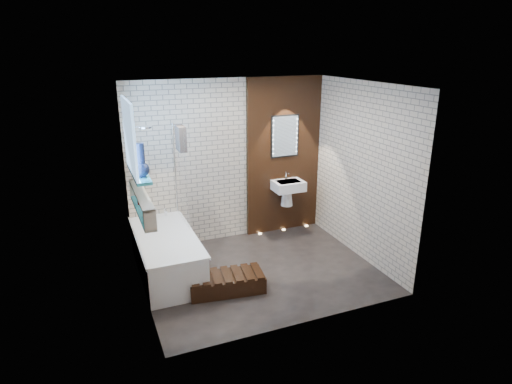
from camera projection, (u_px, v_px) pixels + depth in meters
name	position (u px, v px, depth m)	size (l,w,h in m)	color
ground	(260.00, 271.00, 6.18)	(3.20, 3.20, 0.00)	black
room_shell	(260.00, 185.00, 5.76)	(3.24, 3.20, 2.60)	#C0AE98
walnut_panel	(283.00, 157.00, 7.22)	(1.30, 0.06, 2.60)	black
clerestory_window	(131.00, 145.00, 5.32)	(0.18, 1.00, 0.94)	#7FADE0
display_niche	(142.00, 203.00, 5.38)	(0.14, 1.30, 0.26)	teal
bathtub	(167.00, 254.00, 6.05)	(0.79, 1.74, 0.70)	white
bath_screen	(181.00, 175.00, 6.24)	(0.01, 0.78, 1.40)	white
towel	(181.00, 139.00, 5.92)	(0.10, 0.27, 0.35)	black
shower_head	(146.00, 127.00, 5.91)	(0.18, 0.18, 0.02)	silver
washbasin	(288.00, 189.00, 7.21)	(0.50, 0.36, 0.58)	white
led_mirror	(285.00, 136.00, 7.07)	(0.50, 0.02, 0.70)	black
walnut_step	(226.00, 283.00, 5.67)	(0.97, 0.43, 0.22)	black
niche_bottles	(145.00, 211.00, 5.22)	(0.06, 0.70, 0.13)	#B66E1C
sill_vases	(141.00, 165.00, 5.29)	(0.18, 0.44, 0.41)	#121A32
floor_uplights	(284.00, 230.00, 7.57)	(0.96, 0.06, 0.01)	#FFD899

